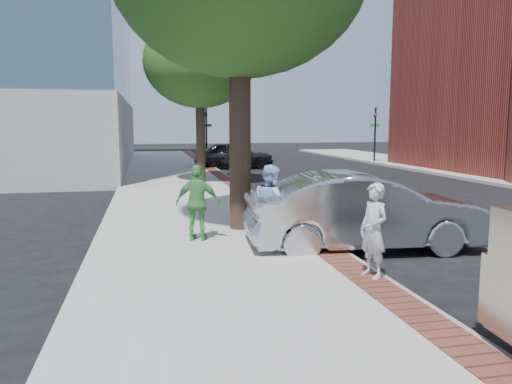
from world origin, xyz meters
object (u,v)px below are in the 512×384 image
object	(u,v)px
person_officer	(271,206)
parking_meter	(317,196)
person_gray	(374,230)
sedan_silver	(364,212)
person_green	(198,203)
bg_car	(234,155)

from	to	relation	value
person_officer	parking_meter	bearing A→B (deg)	-113.45
parking_meter	person_officer	bearing A→B (deg)	166.68
person_gray	sedan_silver	size ratio (longest dim) A/B	0.31
parking_meter	person_gray	distance (m)	2.20
person_gray	person_officer	distance (m)	2.65
person_gray	person_green	world-z (taller)	person_green
person_gray	parking_meter	bearing A→B (deg)	171.24
person_green	bg_car	size ratio (longest dim) A/B	0.34
person_green	parking_meter	bearing A→B (deg)	173.91
parking_meter	person_green	size ratio (longest dim) A/B	0.89
person_gray	person_green	distance (m)	4.16
parking_meter	person_green	world-z (taller)	person_green
person_gray	bg_car	bearing A→B (deg)	161.49
person_officer	person_green	world-z (taller)	person_officer
parking_meter	person_green	xyz separation A→B (m)	(-2.34, 1.10, -0.23)
sedan_silver	person_green	bearing A→B (deg)	77.98
person_gray	person_officer	xyz separation A→B (m)	(-1.14, 2.39, 0.07)
parking_meter	person_gray	bearing A→B (deg)	-84.08
bg_car	person_officer	bearing A→B (deg)	176.39
person_green	sedan_silver	xyz separation A→B (m)	(3.43, -1.02, -0.15)
parking_meter	bg_car	bearing A→B (deg)	85.13
sedan_silver	bg_car	world-z (taller)	sedan_silver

